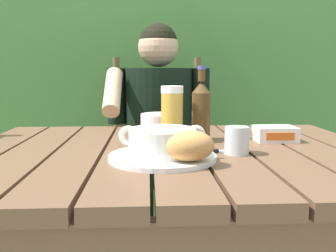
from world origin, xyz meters
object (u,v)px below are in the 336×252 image
object	(u,v)px
soup_bowl	(162,141)
beer_glass	(171,114)
water_glass_small	(237,140)
butter_tub	(275,134)
chair_near_diner	(158,160)
serving_plate	(162,157)
beer_bottle	(201,109)
table_knife	(217,151)
bread_roll	(189,146)
person_eating	(158,127)
diner_bowl	(161,122)

from	to	relation	value
soup_bowl	beer_glass	size ratio (longest dim) A/B	1.24
water_glass_small	butter_tub	xyz separation A→B (m)	(0.17, 0.18, -0.01)
soup_bowl	water_glass_small	size ratio (longest dim) A/B	2.94
chair_near_diner	serving_plate	bearing A→B (deg)	-90.82
beer_bottle	soup_bowl	bearing A→B (deg)	-117.14
beer_glass	water_glass_small	xyz separation A→B (m)	(0.16, -0.18, -0.05)
butter_tub	table_knife	size ratio (longest dim) A/B	0.83
bread_roll	beer_bottle	size ratio (longest dim) A/B	0.52
butter_tub	table_knife	distance (m)	0.27
serving_plate	beer_glass	xyz separation A→B (m)	(0.04, 0.23, 0.08)
serving_plate	water_glass_small	xyz separation A→B (m)	(0.20, 0.05, 0.03)
serving_plate	person_eating	bearing A→B (deg)	89.19
diner_bowl	water_glass_small	bearing A→B (deg)	-65.90
butter_tub	beer_bottle	bearing A→B (deg)	170.64
chair_near_diner	butter_tub	world-z (taller)	chair_near_diner
chair_near_diner	table_knife	xyz separation A→B (m)	(0.14, -0.95, 0.25)
water_glass_small	diner_bowl	world-z (taller)	water_glass_small
beer_glass	diner_bowl	xyz separation A→B (m)	(-0.02, 0.24, -0.06)
soup_bowl	bread_roll	xyz separation A→B (m)	(0.06, -0.07, 0.00)
water_glass_small	person_eating	bearing A→B (deg)	103.98
person_eating	water_glass_small	world-z (taller)	person_eating
serving_plate	beer_bottle	size ratio (longest dim) A/B	1.15
diner_bowl	serving_plate	bearing A→B (deg)	-91.78
chair_near_diner	butter_tub	bearing A→B (deg)	-65.94
bread_roll	beer_glass	size ratio (longest dim) A/B	0.70
beer_bottle	butter_tub	bearing A→B (deg)	-9.36
person_eating	table_knife	size ratio (longest dim) A/B	7.78
butter_tub	beer_glass	bearing A→B (deg)	179.14
bread_roll	beer_bottle	world-z (taller)	beer_bottle
soup_bowl	table_knife	size ratio (longest dim) A/B	1.43
butter_tub	soup_bowl	bearing A→B (deg)	-148.48
soup_bowl	water_glass_small	distance (m)	0.21
person_eating	soup_bowl	xyz separation A→B (m)	(-0.01, -0.81, 0.09)
serving_plate	butter_tub	distance (m)	0.43
person_eating	beer_glass	xyz separation A→B (m)	(0.03, -0.58, 0.13)
person_eating	beer_bottle	size ratio (longest dim) A/B	4.99
beer_bottle	water_glass_small	size ratio (longest dim) A/B	3.20
serving_plate	bread_roll	size ratio (longest dim) A/B	2.23
bread_roll	beer_glass	bearing A→B (deg)	94.52
serving_plate	beer_bottle	xyz separation A→B (m)	(0.14, 0.26, 0.09)
diner_bowl	bread_roll	bearing A→B (deg)	-85.11
table_knife	water_glass_small	bearing A→B (deg)	-19.84
table_knife	person_eating	bearing A→B (deg)	100.63
water_glass_small	beer_bottle	bearing A→B (deg)	107.32
beer_glass	water_glass_small	distance (m)	0.25
water_glass_small	diner_bowl	xyz separation A→B (m)	(-0.19, 0.42, -0.01)
beer_bottle	table_knife	bearing A→B (deg)	-85.21
bread_roll	diner_bowl	size ratio (longest dim) A/B	0.78
person_eating	table_knife	xyz separation A→B (m)	(0.14, -0.75, 0.05)
bread_roll	butter_tub	xyz separation A→B (m)	(0.31, 0.30, -0.02)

